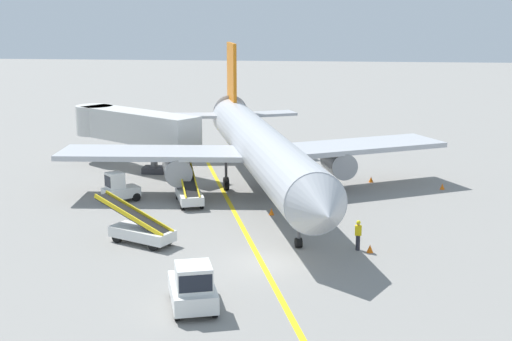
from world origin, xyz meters
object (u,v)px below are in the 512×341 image
(jet_bridge, at_px, (128,126))
(safety_cone_wingtip_left, at_px, (271,212))
(ground_crew_marshaller, at_px, (358,234))
(airliner, at_px, (259,147))
(pushback_tug, at_px, (193,288))
(baggage_tug_near_wing, at_px, (119,189))
(safety_cone_nose_left, at_px, (371,179))
(belt_loader_forward_hold, at_px, (140,230))
(belt_loader_aft_hold, at_px, (189,192))
(safety_cone_wingtip_right, at_px, (370,248))
(safety_cone_nose_right, at_px, (442,186))

(jet_bridge, xyz_separation_m, safety_cone_wingtip_left, (13.14, -12.74, -3.32))
(jet_bridge, bearing_deg, ground_crew_marshaller, -45.88)
(airliner, xyz_separation_m, pushback_tug, (-0.76, -20.34, -2.42))
(baggage_tug_near_wing, distance_m, safety_cone_wingtip_left, 10.90)
(baggage_tug_near_wing, bearing_deg, safety_cone_wingtip_left, -10.69)
(baggage_tug_near_wing, relative_size, safety_cone_nose_left, 6.04)
(airliner, relative_size, safety_cone_nose_left, 78.75)
(airliner, distance_m, belt_loader_forward_hold, 13.26)
(jet_bridge, distance_m, safety_cone_nose_left, 20.42)
(jet_bridge, relative_size, safety_cone_nose_left, 27.40)
(airliner, height_order, safety_cone_wingtip_left, airliner)
(belt_loader_aft_hold, distance_m, safety_cone_nose_left, 14.73)
(pushback_tug, height_order, safety_cone_wingtip_right, pushback_tug)
(safety_cone_nose_left, distance_m, safety_cone_wingtip_right, 16.35)
(airliner, xyz_separation_m, safety_cone_wingtip_right, (7.34, -11.93, -3.20))
(safety_cone_nose_right, bearing_deg, ground_crew_marshaller, -114.63)
(safety_cone_nose_left, distance_m, safety_cone_nose_right, 5.38)
(baggage_tug_near_wing, xyz_separation_m, safety_cone_nose_right, (22.58, 6.01, -0.71))
(pushback_tug, bearing_deg, baggage_tug_near_wing, 116.69)
(pushback_tug, distance_m, belt_loader_forward_hold, 9.77)
(jet_bridge, relative_size, belt_loader_aft_hold, 2.35)
(safety_cone_wingtip_left, bearing_deg, ground_crew_marshaller, -49.81)
(ground_crew_marshaller, bearing_deg, safety_cone_nose_left, 84.79)
(safety_cone_nose_right, bearing_deg, jet_bridge, 169.35)
(belt_loader_aft_hold, xyz_separation_m, safety_cone_wingtip_right, (11.81, -8.75, -0.56))
(safety_cone_nose_left, xyz_separation_m, safety_cone_wingtip_right, (-0.81, -16.33, 0.00))
(belt_loader_forward_hold, distance_m, belt_loader_aft_hold, 8.67)
(belt_loader_forward_hold, relative_size, ground_crew_marshaller, 2.97)
(safety_cone_nose_right, bearing_deg, safety_cone_wingtip_left, -145.98)
(jet_bridge, bearing_deg, baggage_tug_near_wing, -77.13)
(safety_cone_nose_left, xyz_separation_m, safety_cone_wingtip_left, (-6.79, -9.71, 0.00))
(jet_bridge, xyz_separation_m, belt_loader_aft_hold, (7.31, -10.61, -2.77))
(safety_cone_nose_right, bearing_deg, safety_cone_wingtip_right, -112.00)
(airliner, distance_m, safety_cone_nose_right, 13.91)
(belt_loader_forward_hold, height_order, safety_cone_nose_left, belt_loader_forward_hold)
(ground_crew_marshaller, height_order, safety_cone_wingtip_left, ground_crew_marshaller)
(safety_cone_wingtip_left, distance_m, safety_cone_wingtip_right, 8.92)
(airliner, distance_m, safety_cone_wingtip_right, 14.36)
(airliner, relative_size, baggage_tug_near_wing, 13.05)
(ground_crew_marshaller, xyz_separation_m, safety_cone_wingtip_left, (-5.33, 6.30, -0.69))
(belt_loader_aft_hold, bearing_deg, pushback_tug, -77.79)
(safety_cone_nose_right, bearing_deg, airliner, -168.39)
(safety_cone_nose_left, relative_size, safety_cone_nose_right, 1.00)
(belt_loader_aft_hold, bearing_deg, baggage_tug_near_wing, -178.65)
(airliner, xyz_separation_m, ground_crew_marshaller, (6.69, -11.61, -2.51))
(belt_loader_aft_hold, distance_m, safety_cone_wingtip_right, 14.71)
(safety_cone_nose_left, height_order, safety_cone_wingtip_left, same)
(ground_crew_marshaller, height_order, safety_cone_nose_left, ground_crew_marshaller)
(pushback_tug, bearing_deg, safety_cone_wingtip_right, 46.09)
(pushback_tug, bearing_deg, belt_loader_aft_hold, 102.21)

